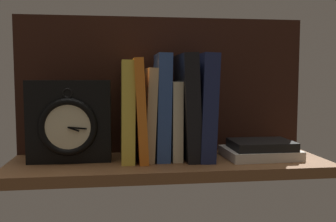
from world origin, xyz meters
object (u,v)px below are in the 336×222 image
object	(u,v)px
book_black_skeptic	(187,106)
book_tan_shortstories	(150,114)
book_yellow_seinlanguage	(128,111)
book_orange_pandolfini	(140,109)
book_navy_bierce	(203,106)
framed_clock	(70,122)
book_stack_side	(260,150)
book_cream_twain	(174,120)
book_blue_modern	(162,107)

from	to	relation	value
book_black_skeptic	book_tan_shortstories	bearing A→B (deg)	180.00
book_black_skeptic	book_yellow_seinlanguage	bearing A→B (deg)	180.00
book_orange_pandolfini	book_navy_bierce	world-z (taller)	book_navy_bierce
book_orange_pandolfini	book_navy_bierce	bearing A→B (deg)	0.00
framed_clock	book_stack_side	world-z (taller)	framed_clock
book_cream_twain	book_navy_bierce	world-z (taller)	book_navy_bierce
book_cream_twain	book_orange_pandolfini	bearing A→B (deg)	-180.00
book_blue_modern	book_navy_bierce	size ratio (longest dim) A/B	1.00
book_blue_modern	framed_clock	size ratio (longest dim) A/B	1.33
framed_clock	book_blue_modern	bearing A→B (deg)	1.57
book_yellow_seinlanguage	book_black_skeptic	size ratio (longest dim) A/B	0.93
book_yellow_seinlanguage	book_navy_bierce	distance (cm)	18.41
book_orange_pandolfini	book_black_skeptic	bearing A→B (deg)	0.00
book_cream_twain	book_stack_side	size ratio (longest dim) A/B	1.06
book_cream_twain	framed_clock	distance (cm)	24.95
book_blue_modern	book_yellow_seinlanguage	bearing A→B (deg)	180.00
book_orange_pandolfini	book_black_skeptic	xyz separation A→B (cm)	(11.69, 0.00, 0.60)
book_tan_shortstories	book_yellow_seinlanguage	bearing A→B (deg)	180.00
book_cream_twain	book_black_skeptic	size ratio (longest dim) A/B	0.74
book_cream_twain	book_black_skeptic	bearing A→B (deg)	-0.00
book_blue_modern	book_cream_twain	bearing A→B (deg)	0.00
book_cream_twain	framed_clock	xyz separation A→B (cm)	(-24.94, -0.60, 0.07)
framed_clock	book_stack_side	bearing A→B (deg)	-2.57
book_tan_shortstories	book_stack_side	size ratio (longest dim) A/B	1.24
book_blue_modern	book_tan_shortstories	bearing A→B (deg)	180.00
framed_clock	book_tan_shortstories	bearing A→B (deg)	1.81
book_navy_bierce	book_stack_side	size ratio (longest dim) A/B	1.43
book_orange_pandolfini	book_tan_shortstories	size ratio (longest dim) A/B	1.10
book_tan_shortstories	book_stack_side	bearing A→B (deg)	-5.60
book_orange_pandolfini	book_cream_twain	bearing A→B (deg)	0.00
book_yellow_seinlanguage	book_navy_bierce	xyz separation A→B (cm)	(18.39, 0.00, 0.84)
book_tan_shortstories	framed_clock	xyz separation A→B (cm)	(-18.89, -0.60, -1.54)
book_cream_twain	book_black_skeptic	xyz separation A→B (cm)	(3.21, -0.00, 3.31)
book_blue_modern	book_black_skeptic	size ratio (longest dim) A/B	1.00
book_yellow_seinlanguage	book_orange_pandolfini	distance (cm)	2.88
book_tan_shortstories	book_black_skeptic	distance (cm)	9.41
book_orange_pandolfini	book_black_skeptic	world-z (taller)	book_black_skeptic
book_orange_pandolfini	framed_clock	bearing A→B (deg)	-177.92
book_tan_shortstories	book_cream_twain	xyz separation A→B (cm)	(6.05, 0.00, -1.61)
book_blue_modern	book_stack_side	size ratio (longest dim) A/B	1.43
book_blue_modern	book_orange_pandolfini	bearing A→B (deg)	180.00
book_yellow_seinlanguage	book_stack_side	world-z (taller)	book_yellow_seinlanguage
book_yellow_seinlanguage	framed_clock	bearing A→B (deg)	-177.48
book_cream_twain	book_navy_bierce	xyz separation A→B (cm)	(7.04, -0.00, 3.30)
book_tan_shortstories	framed_clock	bearing A→B (deg)	-178.19
book_navy_bierce	framed_clock	size ratio (longest dim) A/B	1.32
book_stack_side	book_black_skeptic	bearing A→B (deg)	171.54
book_orange_pandolfini	book_navy_bierce	distance (cm)	15.53
framed_clock	book_black_skeptic	bearing A→B (deg)	1.22
book_navy_bierce	book_tan_shortstories	bearing A→B (deg)	180.00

